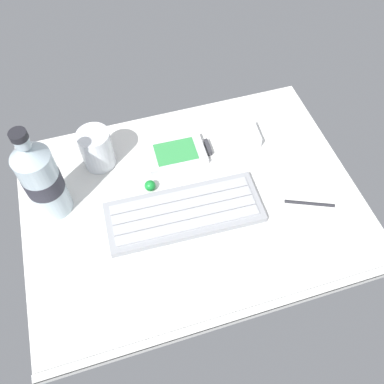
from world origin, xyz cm
name	(u,v)px	position (x,y,z in cm)	size (l,w,h in cm)	color
ground_plane	(192,204)	(0.00, -0.23, -0.99)	(64.00, 48.00, 2.80)	silver
keyboard	(184,212)	(-2.32, -2.51, 0.81)	(29.39, 12.07, 1.70)	#93969B
handheld_device	(179,153)	(0.66, 11.50, 0.73)	(12.97, 7.97, 1.50)	silver
juice_cup	(97,150)	(-15.27, 14.45, 3.91)	(6.40, 6.40, 8.50)	silver
water_bottle	(42,179)	(-25.23, 6.33, 9.01)	(6.73, 6.73, 20.80)	silver
charger_block	(242,136)	(14.54, 11.63, 1.20)	(7.00, 5.60, 2.40)	silver
trackball_mouse	(150,186)	(-7.00, 5.00, 1.10)	(2.20, 2.20, 2.20)	#198C33
stylus_pen	(310,203)	(21.38, -7.21, 0.35)	(0.70, 0.70, 9.50)	#26262B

